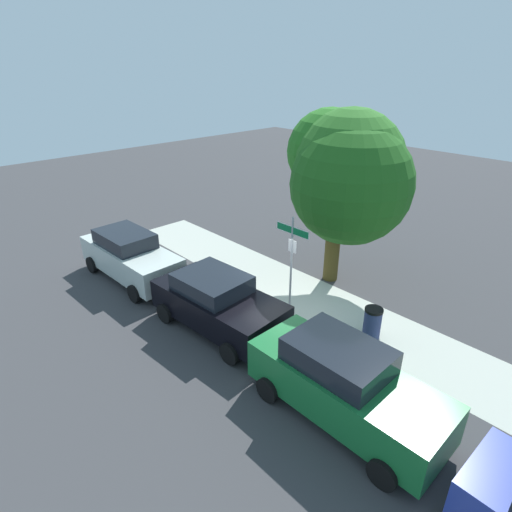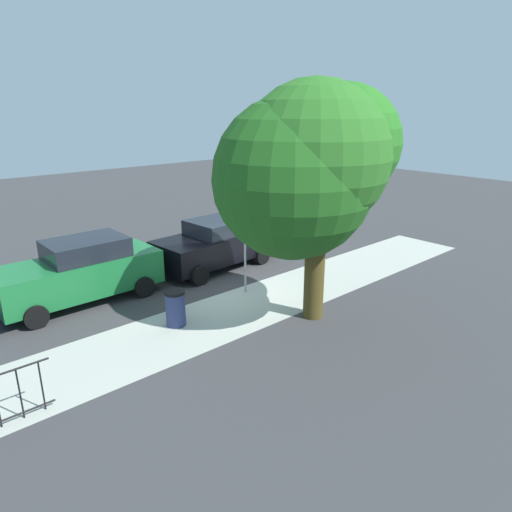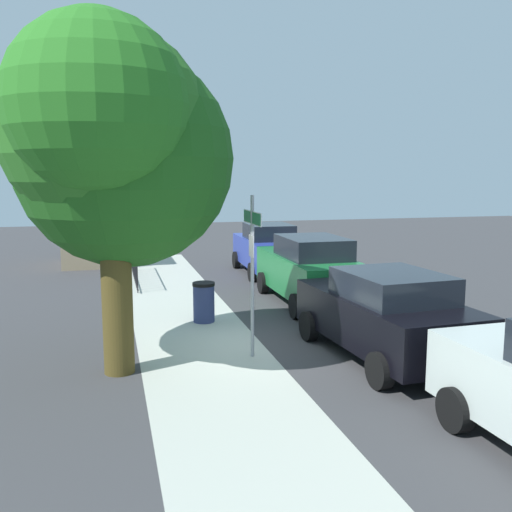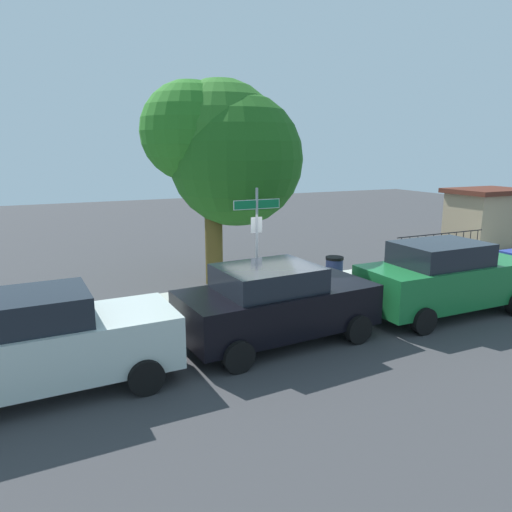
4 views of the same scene
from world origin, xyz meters
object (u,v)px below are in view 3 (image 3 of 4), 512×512
car_black (386,313)px  utility_shed (91,232)px  car_green (310,270)px  shade_tree (113,140)px  street_sign (252,250)px  car_blue (267,249)px  trash_bin (204,302)px

car_black → utility_shed: bearing=19.8°
car_black → car_green: car_green is taller
shade_tree → utility_shed: shade_tree is taller
utility_shed → street_sign: bearing=-165.1°
shade_tree → car_blue: 10.84m
car_black → trash_bin: bearing=36.3°
shade_tree → trash_bin: 5.08m
shade_tree → car_black: shade_tree is taller
street_sign → utility_shed: (12.78, 3.40, -0.87)m
car_blue → car_black: bearing=179.6°
car_green → car_blue: bearing=-1.6°
street_sign → car_blue: (8.88, -2.82, -1.23)m
shade_tree → car_blue: bearing=-31.2°
car_green → utility_shed: bearing=34.9°
utility_shed → trash_bin: bearing=-163.7°
car_black → trash_bin: 4.69m
street_sign → car_blue: 9.40m
shade_tree → car_black: bearing=-98.6°
car_green → trash_bin: bearing=111.0°
street_sign → car_blue: bearing=-17.6°
street_sign → utility_shed: 13.25m
street_sign → shade_tree: size_ratio=0.51×
trash_bin → car_black: bearing=-139.9°
utility_shed → trash_bin: 10.37m
car_black → car_blue: size_ratio=1.07×
trash_bin → utility_shed: bearing=16.3°
shade_tree → car_green: (4.03, -5.23, -3.24)m
shade_tree → car_black: size_ratio=1.41×
utility_shed → car_black: bearing=-156.3°
street_sign → car_green: (4.08, -2.68, -1.19)m
car_green → utility_shed: utility_shed is taller
street_sign → shade_tree: bearing=89.0°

